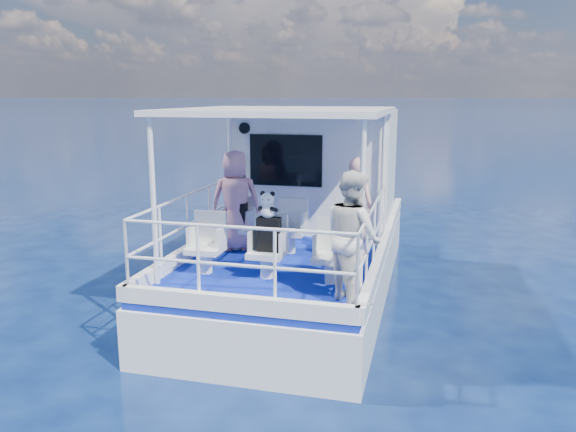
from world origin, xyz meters
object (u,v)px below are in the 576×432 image
object	(u,v)px
passenger_port_fwd	(236,201)
passenger_stbd_aft	(353,236)
panda	(268,205)
backpack_center	(269,234)

from	to	relation	value
passenger_port_fwd	passenger_stbd_aft	size ratio (longest dim) A/B	1.01
passenger_stbd_aft	panda	world-z (taller)	passenger_stbd_aft
passenger_stbd_aft	backpack_center	bearing A→B (deg)	27.99
passenger_stbd_aft	backpack_center	distance (m)	1.37
passenger_port_fwd	panda	world-z (taller)	passenger_port_fwd
passenger_port_fwd	passenger_stbd_aft	world-z (taller)	passenger_port_fwd
backpack_center	passenger_port_fwd	bearing A→B (deg)	126.30
passenger_port_fwd	panda	distance (m)	1.57
backpack_center	panda	xyz separation A→B (m)	(-0.01, -0.01, 0.41)
passenger_stbd_aft	panda	xyz separation A→B (m)	(-1.23, 0.57, 0.22)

